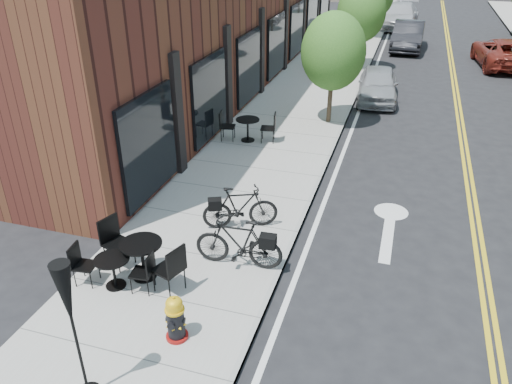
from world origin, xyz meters
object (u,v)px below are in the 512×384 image
(parked_car_b, at_px, (408,36))
(patio_umbrella, at_px, (68,305))
(bistro_set_a, at_px, (142,255))
(parked_car_far, at_px, (503,53))
(bicycle_left, at_px, (239,243))
(parked_car_c, at_px, (400,16))
(bistro_set_c, at_px, (248,127))
(parked_car_a, at_px, (378,84))
(fire_hydrant, at_px, (175,319))
(bistro_set_b, at_px, (113,268))
(bicycle_right, at_px, (240,207))

(parked_car_b, bearing_deg, patio_umbrella, -96.43)
(bistro_set_a, relative_size, parked_car_far, 0.40)
(bicycle_left, bearing_deg, parked_car_c, 173.14)
(bistro_set_c, bearing_deg, parked_car_a, 48.30)
(bistro_set_a, height_order, parked_car_b, parked_car_b)
(patio_umbrella, bearing_deg, fire_hydrant, 62.31)
(bistro_set_b, relative_size, bistro_set_c, 0.88)
(bistro_set_c, xyz_separation_m, parked_car_b, (4.42, 16.05, 0.17))
(bicycle_left, bearing_deg, bistro_set_c, -167.14)
(fire_hydrant, bearing_deg, bistro_set_c, 93.46)
(fire_hydrant, height_order, parked_car_far, parked_car_far)
(bistro_set_a, height_order, patio_umbrella, patio_umbrella)
(bistro_set_c, height_order, parked_car_far, parked_car_far)
(bicycle_left, xyz_separation_m, parked_car_a, (1.70, 12.53, -0.02))
(bicycle_right, relative_size, parked_car_a, 0.45)
(parked_car_far, bearing_deg, bicycle_right, 60.86)
(bistro_set_a, relative_size, patio_umbrella, 0.82)
(bicycle_right, distance_m, parked_car_c, 28.16)
(bistro_set_b, height_order, parked_car_far, parked_car_far)
(bistro_set_b, bearing_deg, fire_hydrant, -33.73)
(bicycle_left, bearing_deg, parked_car_a, 168.71)
(bistro_set_a, bearing_deg, parked_car_far, 85.63)
(bistro_set_a, bearing_deg, patio_umbrella, -59.78)
(patio_umbrella, bearing_deg, parked_car_far, 70.61)
(fire_hydrant, bearing_deg, bistro_set_a, 128.33)
(bistro_set_c, bearing_deg, patio_umbrella, -96.18)
(parked_car_b, xyz_separation_m, parked_car_far, (4.71, -2.64, -0.08))
(bistro_set_a, xyz_separation_m, parked_car_far, (8.91, 20.86, 0.05))
(bicycle_left, height_order, bistro_set_a, bicycle_left)
(bistro_set_b, height_order, parked_car_a, parked_car_a)
(parked_car_c, height_order, parked_car_far, parked_car_c)
(fire_hydrant, height_order, parked_car_c, parked_car_c)
(bicycle_right, distance_m, parked_car_a, 11.32)
(parked_car_b, bearing_deg, fire_hydrant, -95.13)
(bistro_set_c, relative_size, patio_umbrella, 0.75)
(bistro_set_c, xyz_separation_m, parked_car_c, (3.62, 22.98, 0.20))
(parked_car_far, bearing_deg, fire_hydrant, 64.52)
(bistro_set_b, height_order, bistro_set_c, bistro_set_c)
(bistro_set_a, bearing_deg, parked_car_b, 98.63)
(patio_umbrella, xyz_separation_m, parked_car_far, (8.34, 23.69, -1.17))
(bicycle_right, xyz_separation_m, parked_car_far, (7.66, 18.52, 0.05))
(bicycle_right, bearing_deg, bistro_set_c, -7.52)
(parked_car_a, bearing_deg, bistro_set_b, -109.50)
(parked_car_a, distance_m, parked_car_b, 10.08)
(bistro_set_b, xyz_separation_m, parked_car_c, (3.80, 30.86, 0.26))
(fire_hydrant, relative_size, parked_car_a, 0.23)
(bicycle_left, distance_m, bistro_set_c, 6.80)
(bistro_set_c, bearing_deg, parked_car_far, 45.13)
(fire_hydrant, height_order, bicycle_left, bicycle_left)
(bistro_set_b, distance_m, parked_car_b, 24.38)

